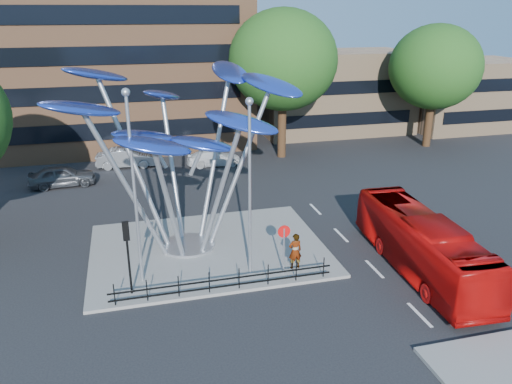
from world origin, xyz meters
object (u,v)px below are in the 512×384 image
object	(u,v)px
pedestrian	(295,251)
parked_car_mid	(126,158)
tree_far	(435,67)
parked_car_right	(214,158)
street_lamp_left	(133,173)
street_lamp_right	(250,173)
leaf_sculpture	(180,120)
parked_car_left	(62,176)
no_entry_sign_island	(284,241)
tree_right	(283,60)
red_bus	(421,244)
traffic_light_island	(127,242)

from	to	relation	value
pedestrian	parked_car_mid	distance (m)	20.81
tree_far	parked_car_right	world-z (taller)	tree_far
street_lamp_left	street_lamp_right	size ratio (longest dim) A/B	1.06
leaf_sculpture	parked_car_left	size ratio (longest dim) A/B	2.80
street_lamp_right	no_entry_sign_island	world-z (taller)	street_lamp_right
tree_right	no_entry_sign_island	size ratio (longest dim) A/B	4.94
no_entry_sign_island	parked_car_left	bearing A→B (deg)	125.19
street_lamp_left	parked_car_right	xyz separation A→B (m)	(6.46, 17.42, -4.72)
leaf_sculpture	red_bus	world-z (taller)	leaf_sculpture
tree_far	street_lamp_right	distance (m)	28.76
tree_right	parked_car_right	distance (m)	9.62
street_lamp_left	parked_car_right	size ratio (longest dim) A/B	2.01
no_entry_sign_island	red_bus	bearing A→B (deg)	-9.92
no_entry_sign_island	parked_car_left	xyz separation A→B (m)	(-11.38, 16.13, -1.04)
street_lamp_left	pedestrian	distance (m)	8.40
tree_far	parked_car_right	distance (m)	21.09
traffic_light_island	red_bus	xyz separation A→B (m)	(13.50, -1.12, -1.21)
street_lamp_left	parked_car_left	bearing A→B (deg)	107.84
leaf_sculpture	parked_car_left	world-z (taller)	leaf_sculpture
parked_car_right	red_bus	bearing A→B (deg)	-161.37
pedestrian	parked_car_right	size ratio (longest dim) A/B	0.41
street_lamp_left	parked_car_mid	distance (m)	19.30
traffic_light_island	red_bus	world-z (taller)	traffic_light_island
tree_far	traffic_light_island	distance (m)	33.61
tree_right	traffic_light_island	world-z (taller)	tree_right
pedestrian	parked_car_mid	bearing A→B (deg)	-72.62
red_bus	pedestrian	bearing A→B (deg)	169.01
tree_right	pedestrian	xyz separation A→B (m)	(-5.32, -19.15, -6.98)
tree_right	parked_car_mid	size ratio (longest dim) A/B	2.58
parked_car_mid	parked_car_right	world-z (taller)	parked_car_mid
leaf_sculpture	parked_car_left	bearing A→B (deg)	121.41
tree_far	no_entry_sign_island	size ratio (longest dim) A/B	4.41
traffic_light_island	pedestrian	size ratio (longest dim) A/B	1.90
red_bus	parked_car_right	xyz separation A→B (m)	(-6.54, 19.54, -0.78)
leaf_sculpture	street_lamp_left	distance (m)	4.28
street_lamp_right	no_entry_sign_island	distance (m)	3.64
no_entry_sign_island	parked_car_mid	size ratio (longest dim) A/B	0.52
tree_right	parked_car_mid	bearing A→B (deg)	178.93
tree_far	street_lamp_right	size ratio (longest dim) A/B	1.30
street_lamp_right	parked_car_right	distance (m)	18.52
no_entry_sign_island	red_bus	size ratio (longest dim) A/B	0.24
street_lamp_left	red_bus	xyz separation A→B (m)	(13.00, -2.12, -3.95)
no_entry_sign_island	traffic_light_island	bearing A→B (deg)	-179.87
parked_car_mid	tree_right	bearing A→B (deg)	-86.87
leaf_sculpture	pedestrian	size ratio (longest dim) A/B	7.04
red_bus	pedestrian	xyz separation A→B (m)	(-5.82, 1.47, -0.36)
parked_car_left	parked_car_right	size ratio (longest dim) A/B	1.04
street_lamp_right	parked_car_right	size ratio (longest dim) A/B	1.90
pedestrian	no_entry_sign_island	bearing A→B (deg)	22.12
tree_right	red_bus	distance (m)	21.67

